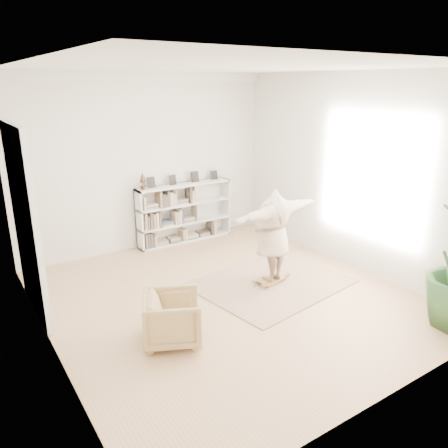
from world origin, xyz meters
The scene contains 8 objects.
floor centered at (0.00, 0.00, 0.00)m, with size 6.00×6.00×0.00m, color tan.
room_shell centered at (0.00, 2.94, 3.51)m, with size 6.00×6.00×6.00m.
doors centered at (-2.70, 1.30, 1.40)m, with size 0.09×1.78×2.92m.
bookshelf centered at (0.74, 2.82, 0.64)m, with size 2.20×0.35×1.64m.
armchair centered at (-1.33, -0.66, 0.35)m, with size 0.74×0.76×0.69m, color tan.
rug centered at (0.94, 0.01, 0.01)m, with size 2.50×2.00×0.02m, color tan.
rocker_board centered at (0.94, 0.01, 0.07)m, with size 0.52×0.35×0.10m.
person centered at (0.94, 0.01, 0.94)m, with size 2.00×0.54×1.63m, color beige.
Camera 1 is at (-3.63, -5.40, 3.37)m, focal length 35.00 mm.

